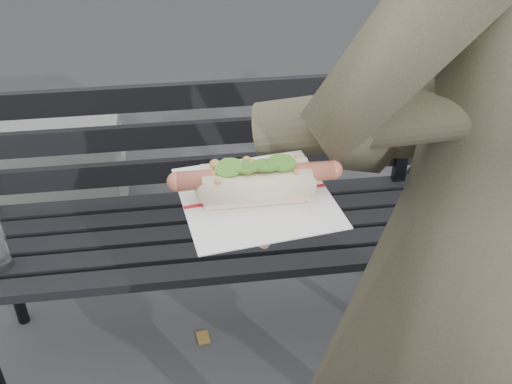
% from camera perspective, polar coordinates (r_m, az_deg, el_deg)
% --- Properties ---
extents(park_bench, '(1.50, 0.44, 0.88)m').
position_cam_1_polar(park_bench, '(1.86, -5.42, -1.29)').
color(park_bench, black).
rests_on(park_bench, ground).
extents(person, '(0.76, 0.58, 1.88)m').
position_cam_1_polar(person, '(1.12, 20.13, -4.63)').
color(person, '#443E2D').
rests_on(person, ground).
extents(held_hotdog, '(0.63, 0.32, 0.20)m').
position_cam_1_polar(held_hotdog, '(0.86, 12.42, 5.66)').
color(held_hotdog, '#443E2D').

